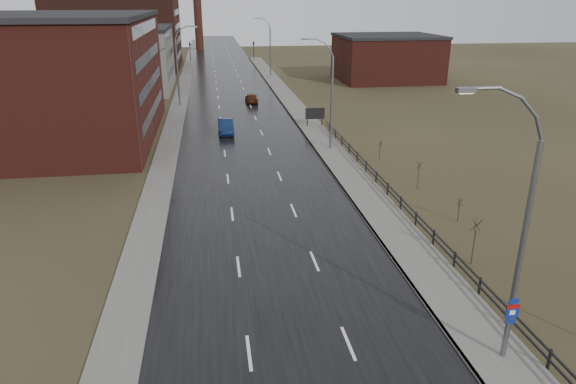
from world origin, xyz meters
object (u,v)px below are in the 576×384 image
object	(u,v)px
streetlight_main	(517,236)
car_near	(226,127)
car_far	(252,98)
billboard	(315,114)

from	to	relation	value
streetlight_main	car_near	bearing A→B (deg)	103.77
streetlight_main	car_far	world-z (taller)	streetlight_main
car_near	car_far	bearing A→B (deg)	75.49
billboard	car_near	distance (m)	11.13
streetlight_main	car_far	size ratio (longest dim) A/B	2.81
streetlight_main	car_near	world-z (taller)	streetlight_main
car_far	billboard	bearing A→B (deg)	110.10
billboard	car_far	size ratio (longest dim) A/B	0.56
billboard	car_near	size ratio (longest dim) A/B	0.49
streetlight_main	car_far	distance (m)	61.15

